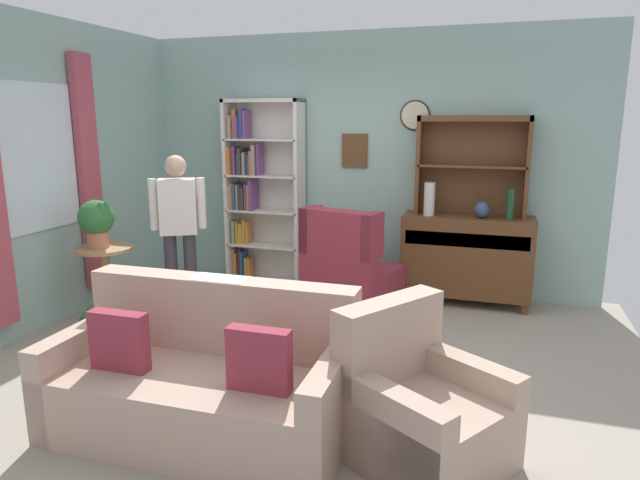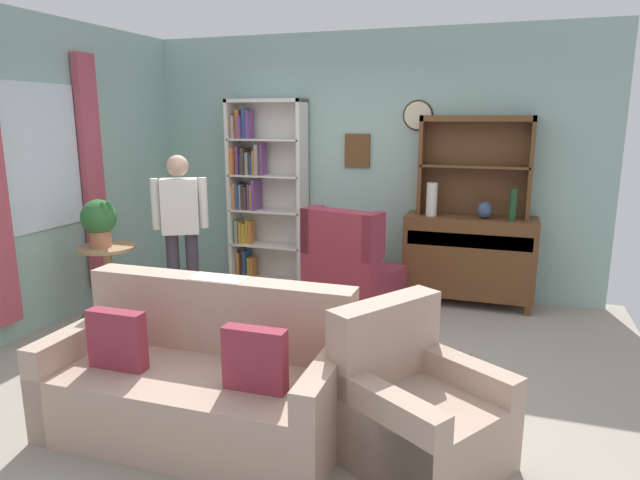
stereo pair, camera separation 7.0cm
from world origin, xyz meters
The scene contains 19 objects.
ground_plane centered at (0.00, 0.00, -0.01)m, with size 5.40×4.60×0.02m, color #9E9384.
wall_back centered at (0.00, 2.13, 1.40)m, with size 5.00×0.09×2.80m.
wall_left centered at (-2.52, 0.01, 1.40)m, with size 0.16×4.20×2.80m.
area_rug centered at (0.20, -0.30, 0.00)m, with size 2.20×1.67×0.01m, color brown.
bookshelf centered at (-1.21, 1.94, 1.07)m, with size 0.90×0.30×2.10m.
sideboard centered at (1.15, 1.86, 0.51)m, with size 1.30×0.45×0.92m.
sideboard_hutch centered at (1.15, 1.97, 1.56)m, with size 1.10×0.26×1.00m.
vase_tall centered at (0.76, 1.78, 1.09)m, with size 0.11×0.11×0.34m, color beige.
vase_round centered at (1.28, 1.79, 1.01)m, with size 0.15×0.15×0.17m, color #33476B.
bottle_wine centered at (1.54, 1.77, 1.07)m, with size 0.07×0.07×0.31m, color #194223.
couch_floral centered at (-0.22, -1.13, 0.31)m, with size 1.81×0.87×0.90m.
armchair_floral centered at (1.08, -1.03, 0.29)m, with size 1.06×1.05×0.88m.
wingback_chair centered at (0.07, 1.25, 0.38)m, with size 0.96×0.98×1.05m.
plant_stand centered at (-2.00, 0.24, 0.45)m, with size 0.52×0.52×0.73m.
potted_plant_large centered at (-2.02, 0.20, 0.99)m, with size 0.32×0.32×0.44m.
potted_plant_small centered at (-1.84, -0.19, 0.17)m, with size 0.21×0.21×0.29m.
person_reading centered at (-1.44, 0.62, 0.91)m, with size 0.49×0.34×1.56m.
coffee_table centered at (0.02, -0.30, 0.35)m, with size 0.80×0.50×0.42m.
book_stack centered at (0.09, -0.27, 0.44)m, with size 0.21×0.15×0.05m.
Camera 2 is at (1.48, -3.88, 1.90)m, focal length 31.28 mm.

